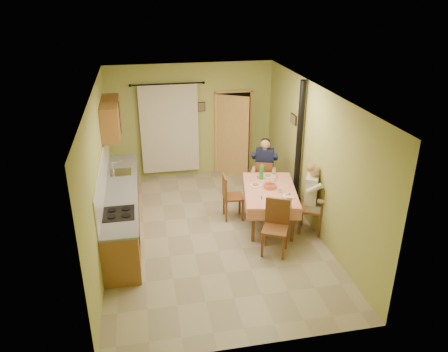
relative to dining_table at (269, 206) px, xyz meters
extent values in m
cube|color=tan|center=(-1.19, -0.17, -0.38)|extent=(4.00, 6.00, 0.01)
cube|color=#B2B85E|center=(-1.19, 2.83, 1.02)|extent=(4.00, 0.04, 2.80)
cube|color=#B2B85E|center=(-1.19, -3.17, 1.02)|extent=(4.00, 0.04, 2.80)
cube|color=#B2B85E|center=(-3.19, -0.17, 1.02)|extent=(0.04, 6.00, 2.80)
cube|color=#B2B85E|center=(0.81, -0.17, 1.02)|extent=(0.04, 6.00, 2.80)
cube|color=white|center=(-1.19, -0.17, 2.42)|extent=(4.00, 6.00, 0.04)
cube|color=#915D2D|center=(-2.89, 0.23, 0.06)|extent=(0.60, 3.60, 0.88)
cube|color=gray|center=(-2.89, 0.23, 0.52)|extent=(0.64, 3.64, 0.04)
cube|color=white|center=(-3.18, 0.23, 0.85)|extent=(0.02, 3.60, 0.66)
cube|color=silver|center=(-2.89, 1.03, 0.53)|extent=(0.42, 0.42, 0.03)
cube|color=black|center=(-2.89, -0.77, 0.54)|extent=(0.52, 0.56, 0.02)
cube|color=black|center=(-2.60, -0.77, 0.07)|extent=(0.01, 0.55, 0.55)
cube|color=#915D2D|center=(-3.01, 1.53, 1.57)|extent=(0.35, 1.40, 0.70)
cylinder|color=black|center=(-1.74, 2.71, 1.97)|extent=(1.70, 0.04, 0.04)
cube|color=silver|center=(-1.74, 2.73, 0.87)|extent=(1.40, 0.06, 2.20)
cube|color=black|center=(-0.14, 2.82, 0.65)|extent=(0.84, 0.03, 2.06)
cube|color=tan|center=(-0.59, 2.80, 0.65)|extent=(0.06, 0.06, 2.12)
cube|color=tan|center=(0.31, 2.80, 0.65)|extent=(0.06, 0.06, 2.12)
cube|color=tan|center=(-0.14, 2.80, 1.71)|extent=(0.96, 0.06, 0.06)
cube|color=tan|center=(-0.20, 2.59, 0.64)|extent=(0.72, 0.46, 2.04)
cube|color=#F1947B|center=(0.00, 0.00, 0.36)|extent=(1.29, 1.82, 0.04)
cube|color=#F1947B|center=(-0.16, -0.82, 0.25)|extent=(0.98, 0.20, 0.22)
cube|color=#F1947B|center=(0.16, 0.82, 0.25)|extent=(0.98, 0.20, 0.22)
cube|color=#F1947B|center=(-0.49, 0.09, 0.25)|extent=(0.33, 1.64, 0.22)
cube|color=#F1947B|center=(0.49, -0.09, 0.25)|extent=(0.33, 1.64, 0.22)
cylinder|color=white|center=(0.13, 0.60, 0.39)|extent=(0.25, 0.25, 0.02)
ellipsoid|color=#CC7233|center=(0.13, 0.60, 0.41)|extent=(0.12, 0.12, 0.05)
cylinder|color=white|center=(-0.13, -0.59, 0.39)|extent=(0.25, 0.25, 0.02)
ellipsoid|color=#CC7233|center=(-0.13, -0.59, 0.41)|extent=(0.12, 0.12, 0.05)
cylinder|color=white|center=(0.25, -0.40, 0.39)|extent=(0.25, 0.25, 0.02)
ellipsoid|color=#CC7233|center=(0.25, -0.40, 0.41)|extent=(0.12, 0.12, 0.05)
cylinder|color=white|center=(-0.24, 0.21, 0.39)|extent=(0.25, 0.25, 0.02)
ellipsoid|color=#CC7233|center=(-0.24, 0.21, 0.41)|extent=(0.12, 0.12, 0.05)
cylinder|color=#E1673D|center=(0.01, 0.05, 0.42)|extent=(0.26, 0.26, 0.08)
cylinder|color=white|center=(-0.10, -0.54, 0.39)|extent=(0.28, 0.28, 0.02)
cube|color=tan|center=(-0.06, -0.51, 0.41)|extent=(0.05, 0.07, 0.03)
cube|color=tan|center=(-0.10, -0.54, 0.41)|extent=(0.07, 0.05, 0.03)
cube|color=tan|center=(-0.11, -0.55, 0.41)|extent=(0.07, 0.06, 0.03)
cylinder|color=silver|center=(0.15, -0.18, 0.43)|extent=(0.07, 0.07, 0.10)
cylinder|color=silver|center=(0.18, 0.33, 0.43)|extent=(0.07, 0.07, 0.10)
cylinder|color=white|center=(0.10, -0.83, 0.50)|extent=(0.11, 0.11, 0.22)
cylinder|color=silver|center=(0.10, -0.83, 0.53)|extent=(0.02, 0.02, 0.30)
cube|color=brown|center=(0.19, 1.10, 0.10)|extent=(0.48, 0.48, 0.04)
cube|color=brown|center=(0.14, 0.94, 0.34)|extent=(0.37, 0.16, 0.43)
cube|color=brown|center=(-0.21, -1.07, 0.10)|extent=(0.58, 0.58, 0.04)
cube|color=brown|center=(-0.13, -0.89, 0.37)|extent=(0.41, 0.23, 0.50)
cube|color=brown|center=(0.71, -0.47, 0.10)|extent=(0.59, 0.59, 0.04)
cube|color=brown|center=(0.88, -0.56, 0.37)|extent=(0.24, 0.41, 0.50)
cube|color=brown|center=(-0.67, 0.35, 0.10)|extent=(0.41, 0.41, 0.04)
cube|color=brown|center=(-0.85, 0.36, 0.35)|extent=(0.06, 0.40, 0.45)
cube|color=#141938|center=(0.16, 1.00, 0.18)|extent=(0.47, 0.50, 0.16)
cube|color=#141938|center=(0.20, 1.13, 0.53)|extent=(0.45, 0.34, 0.54)
sphere|color=tan|center=(0.20, 1.12, 0.92)|extent=(0.21, 0.21, 0.21)
ellipsoid|color=black|center=(0.21, 1.15, 0.96)|extent=(0.21, 0.21, 0.16)
cube|color=silver|center=(0.80, -0.52, 0.18)|extent=(0.52, 0.51, 0.16)
cube|color=silver|center=(0.68, -0.46, 0.53)|extent=(0.38, 0.46, 0.54)
sphere|color=tan|center=(0.69, -0.46, 0.92)|extent=(0.21, 0.21, 0.21)
ellipsoid|color=olive|center=(0.65, -0.44, 0.96)|extent=(0.21, 0.21, 0.16)
cylinder|color=black|center=(0.71, 0.43, 1.02)|extent=(0.12, 0.12, 2.80)
cylinder|color=black|center=(0.71, 0.43, -0.23)|extent=(0.24, 0.24, 0.30)
cube|color=black|center=(-0.94, 2.80, 1.37)|extent=(0.19, 0.03, 0.23)
cube|color=brown|center=(0.78, 1.03, 1.47)|extent=(0.03, 0.31, 0.21)
camera|label=1|loc=(-2.39, -7.48, 4.10)|focal=35.00mm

